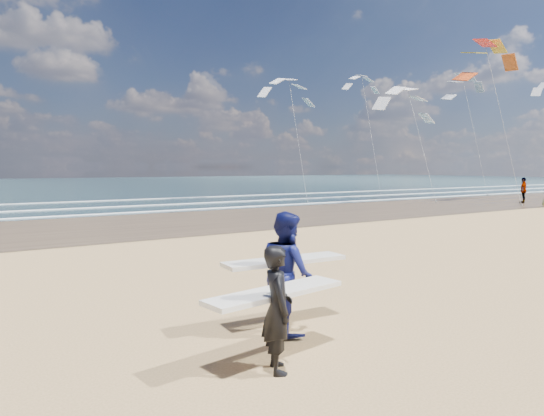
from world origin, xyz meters
TOP-DOWN VIEW (x-y plane):
  - wet_sand_strip at (20.00, 18.00)m, footprint 220.00×12.00m
  - ocean at (20.00, 72.00)m, footprint 220.00×100.00m
  - foam_breakers at (20.00, 28.10)m, footprint 220.00×11.70m
  - surfer_near at (0.05, -0.08)m, footprint 2.25×1.13m
  - surfer_far at (1.01, 1.07)m, footprint 2.23×1.23m
  - beachgoer_1 at (32.32, 14.96)m, footprint 1.23×0.87m
  - kite_0 at (30.61, 16.33)m, footprint 7.12×4.88m
  - kite_1 at (19.94, 27.15)m, footprint 5.41×4.70m
  - kite_2 at (39.92, 24.87)m, footprint 6.07×4.77m
  - kite_5 at (31.50, 30.51)m, footprint 4.62×4.61m
  - kite_7 at (28.30, 21.84)m, footprint 6.63×4.83m

SIDE VIEW (x-z plane):
  - wet_sand_strip at x=20.00m, z-range 0.00..0.01m
  - ocean at x=20.00m, z-range 0.00..0.02m
  - foam_breakers at x=20.00m, z-range 0.02..0.08m
  - surfer_near at x=0.05m, z-range 0.02..1.71m
  - beachgoer_1 at x=32.32m, z-range 0.00..1.94m
  - surfer_far at x=1.01m, z-range 0.01..2.00m
  - kite_1 at x=19.94m, z-range 0.45..11.59m
  - kite_7 at x=28.30m, z-range 0.86..11.40m
  - kite_5 at x=31.50m, z-range 0.21..13.25m
  - kite_2 at x=39.92m, z-range 0.75..14.01m
  - kite_0 at x=30.61m, z-range 1.22..14.81m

